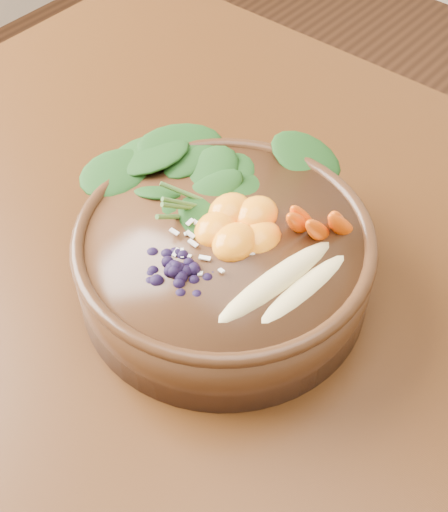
% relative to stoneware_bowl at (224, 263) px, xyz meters
% --- Properties ---
extents(stoneware_bowl, '(0.30, 0.30, 0.07)m').
position_rel_stoneware_bowl_xyz_m(stoneware_bowl, '(0.00, 0.00, 0.00)').
color(stoneware_bowl, '#4A2B16').
rests_on(stoneware_bowl, dining_table).
extents(kale_heap, '(0.19, 0.18, 0.04)m').
position_rel_stoneware_bowl_xyz_m(kale_heap, '(-0.03, 0.06, 0.06)').
color(kale_heap, '#1A4614').
rests_on(kale_heap, stoneware_bowl).
extents(carrot_cluster, '(0.06, 0.06, 0.07)m').
position_rel_stoneware_bowl_xyz_m(carrot_cluster, '(0.06, 0.06, 0.07)').
color(carrot_cluster, '#E44B05').
rests_on(carrot_cluster, stoneware_bowl).
extents(banana_halves, '(0.06, 0.15, 0.03)m').
position_rel_stoneware_bowl_xyz_m(banana_halves, '(0.08, -0.01, 0.05)').
color(banana_halves, '#E0CC84').
rests_on(banana_halves, stoneware_bowl).
extents(mandarin_cluster, '(0.09, 0.09, 0.03)m').
position_rel_stoneware_bowl_xyz_m(mandarin_cluster, '(0.00, 0.02, 0.05)').
color(mandarin_cluster, orange).
rests_on(mandarin_cluster, stoneware_bowl).
extents(blueberry_pile, '(0.13, 0.11, 0.04)m').
position_rel_stoneware_bowl_xyz_m(blueberry_pile, '(-0.00, -0.05, 0.05)').
color(blueberry_pile, black).
rests_on(blueberry_pile, stoneware_bowl).
extents(coconut_flakes, '(0.09, 0.07, 0.01)m').
position_rel_stoneware_bowl_xyz_m(coconut_flakes, '(-0.00, -0.02, 0.04)').
color(coconut_flakes, white).
rests_on(coconut_flakes, stoneware_bowl).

